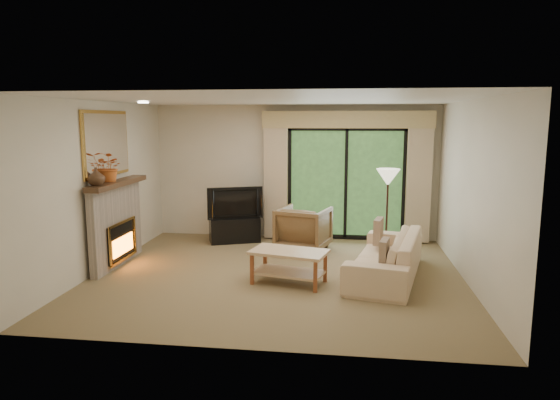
# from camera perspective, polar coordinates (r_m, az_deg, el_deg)

# --- Properties ---
(floor) EXTENTS (5.50, 5.50, 0.00)m
(floor) POSITION_cam_1_polar(r_m,az_deg,el_deg) (7.62, -0.30, -8.55)
(floor) COLOR olive
(floor) RESTS_ON ground
(ceiling) EXTENTS (5.50, 5.50, 0.00)m
(ceiling) POSITION_cam_1_polar(r_m,az_deg,el_deg) (7.26, -0.32, 11.38)
(ceiling) COLOR silver
(ceiling) RESTS_ON ground
(wall_back) EXTENTS (5.00, 0.00, 5.00)m
(wall_back) POSITION_cam_1_polar(r_m,az_deg,el_deg) (9.79, 1.70, 3.19)
(wall_back) COLOR beige
(wall_back) RESTS_ON ground
(wall_front) EXTENTS (5.00, 0.00, 5.00)m
(wall_front) POSITION_cam_1_polar(r_m,az_deg,el_deg) (4.90, -4.32, -2.87)
(wall_front) COLOR beige
(wall_front) RESTS_ON ground
(wall_left) EXTENTS (0.00, 5.00, 5.00)m
(wall_left) POSITION_cam_1_polar(r_m,az_deg,el_deg) (8.17, -19.79, 1.46)
(wall_left) COLOR beige
(wall_left) RESTS_ON ground
(wall_right) EXTENTS (0.00, 5.00, 5.00)m
(wall_right) POSITION_cam_1_polar(r_m,az_deg,el_deg) (7.47, 21.08, 0.71)
(wall_right) COLOR beige
(wall_right) RESTS_ON ground
(fireplace) EXTENTS (0.24, 1.70, 1.37)m
(fireplace) POSITION_cam_1_polar(r_m,az_deg,el_deg) (8.39, -18.21, -2.53)
(fireplace) COLOR gray
(fireplace) RESTS_ON floor
(mirror) EXTENTS (0.07, 1.45, 1.02)m
(mirror) POSITION_cam_1_polar(r_m,az_deg,el_deg) (8.28, -19.19, 6.11)
(mirror) COLOR gold
(mirror) RESTS_ON wall_left
(sliding_door) EXTENTS (2.26, 0.10, 2.16)m
(sliding_door) POSITION_cam_1_polar(r_m,az_deg,el_deg) (9.72, 7.54, 1.88)
(sliding_door) COLOR black
(sliding_door) RESTS_ON floor
(curtain_left) EXTENTS (0.45, 0.18, 2.35)m
(curtain_left) POSITION_cam_1_polar(r_m,az_deg,el_deg) (9.69, -0.46, 2.54)
(curtain_left) COLOR tan
(curtain_left) RESTS_ON floor
(curtain_right) EXTENTS (0.45, 0.18, 2.35)m
(curtain_right) POSITION_cam_1_polar(r_m,az_deg,el_deg) (9.69, 15.57, 2.20)
(curtain_right) COLOR tan
(curtain_right) RESTS_ON floor
(cornice) EXTENTS (3.20, 0.24, 0.32)m
(cornice) POSITION_cam_1_polar(r_m,az_deg,el_deg) (9.55, 7.70, 9.09)
(cornice) COLOR tan
(cornice) RESTS_ON wall_back
(media_console) EXTENTS (1.03, 0.74, 0.47)m
(media_console) POSITION_cam_1_polar(r_m,az_deg,el_deg) (9.60, -5.20, -3.40)
(media_console) COLOR black
(media_console) RESTS_ON floor
(tv) EXTENTS (1.03, 0.51, 0.60)m
(tv) POSITION_cam_1_polar(r_m,az_deg,el_deg) (9.50, -5.25, -0.24)
(tv) COLOR black
(tv) RESTS_ON media_console
(armchair) EXTENTS (1.04, 1.06, 0.79)m
(armchair) POSITION_cam_1_polar(r_m,az_deg,el_deg) (8.93, 2.71, -3.28)
(armchair) COLOR brown
(armchair) RESTS_ON floor
(sofa) EXTENTS (1.33, 2.37, 0.65)m
(sofa) POSITION_cam_1_polar(r_m,az_deg,el_deg) (7.60, 11.99, -6.24)
(sofa) COLOR #D7B48E
(sofa) RESTS_ON floor
(pillow_near) EXTENTS (0.17, 0.38, 0.36)m
(pillow_near) POSITION_cam_1_polar(r_m,az_deg,el_deg) (6.92, 11.82, -5.89)
(pillow_near) COLOR brown
(pillow_near) RESTS_ON sofa
(pillow_far) EXTENTS (0.19, 0.42, 0.40)m
(pillow_far) POSITION_cam_1_polar(r_m,az_deg,el_deg) (8.16, 11.18, -3.50)
(pillow_far) COLOR brown
(pillow_far) RESTS_ON sofa
(coffee_table) EXTENTS (1.18, 0.82, 0.48)m
(coffee_table) POSITION_cam_1_polar(r_m,az_deg,el_deg) (7.19, 1.03, -7.64)
(coffee_table) COLOR tan
(coffee_table) RESTS_ON floor
(floor_lamp) EXTENTS (0.45, 0.45, 1.50)m
(floor_lamp) POSITION_cam_1_polar(r_m,az_deg,el_deg) (8.75, 12.11, -1.38)
(floor_lamp) COLOR white
(floor_lamp) RESTS_ON floor
(vase) EXTENTS (0.29, 0.29, 0.26)m
(vase) POSITION_cam_1_polar(r_m,az_deg,el_deg) (7.74, -20.28, 2.54)
(vase) COLOR #422B1A
(vase) RESTS_ON fireplace
(branches) EXTENTS (0.51, 0.48, 0.46)m
(branches) POSITION_cam_1_polar(r_m,az_deg,el_deg) (8.12, -18.86, 3.59)
(branches) COLOR #C25D23
(branches) RESTS_ON fireplace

